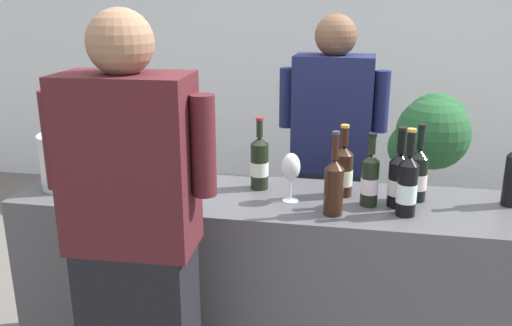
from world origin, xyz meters
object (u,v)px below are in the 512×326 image
(wine_bottle_7, at_px, (418,175))
(potted_shrub, at_px, (428,144))
(wine_bottle_4, at_px, (259,163))
(person_server, at_px, (330,178))
(wine_bottle_6, at_px, (123,154))
(wine_bottle_8, at_px, (343,171))
(wine_bottle_0, at_px, (334,185))
(person_guest, at_px, (137,266))
(wine_bottle_9, at_px, (370,179))
(wine_glass, at_px, (291,168))
(wine_bottle_1, at_px, (407,185))
(ice_bucket, at_px, (67,160))
(wine_bottle_2, at_px, (399,179))
(wine_bottle_3, at_px, (164,177))

(wine_bottle_7, xyz_separation_m, potted_shrub, (0.20, 1.24, -0.19))
(wine_bottle_4, bearing_deg, person_server, 58.20)
(wine_bottle_6, bearing_deg, wine_bottle_8, -3.44)
(wine_bottle_0, relative_size, person_server, 0.21)
(wine_bottle_0, relative_size, person_guest, 0.20)
(wine_bottle_9, bearing_deg, wine_bottle_8, 138.97)
(wine_bottle_0, distance_m, wine_glass, 0.22)
(wine_bottle_4, relative_size, wine_bottle_7, 0.99)
(wine_bottle_0, bearing_deg, wine_bottle_4, 144.09)
(wine_bottle_4, distance_m, wine_glass, 0.21)
(wine_bottle_8, bearing_deg, wine_bottle_0, -97.36)
(wine_bottle_1, distance_m, wine_bottle_7, 0.19)
(wine_bottle_1, xyz_separation_m, wine_bottle_4, (-0.62, 0.20, -0.01))
(wine_bottle_0, relative_size, wine_glass, 1.61)
(wine_glass, bearing_deg, wine_bottle_7, 11.89)
(person_server, bearing_deg, wine_bottle_0, -86.35)
(ice_bucket, distance_m, person_guest, 0.80)
(wine_bottle_0, height_order, person_server, person_server)
(wine_bottle_6, distance_m, person_server, 1.08)
(wine_bottle_7, distance_m, wine_bottle_9, 0.22)
(person_server, height_order, person_guest, person_guest)
(wine_bottle_4, height_order, person_server, person_server)
(wine_bottle_2, relative_size, person_server, 0.20)
(wine_bottle_6, height_order, ice_bucket, wine_bottle_6)
(wine_bottle_7, xyz_separation_m, person_server, (-0.39, 0.50, -0.20))
(wine_bottle_3, xyz_separation_m, wine_bottle_6, (-0.31, 0.29, 0.00))
(wine_bottle_1, xyz_separation_m, wine_bottle_7, (0.06, 0.18, -0.01))
(wine_bottle_3, xyz_separation_m, potted_shrub, (1.24, 1.46, -0.19))
(wine_bottle_6, height_order, person_server, person_server)
(ice_bucket, relative_size, person_server, 0.15)
(wine_bottle_0, xyz_separation_m, wine_bottle_7, (0.34, 0.22, -0.01))
(ice_bucket, bearing_deg, wine_bottle_9, 0.61)
(wine_bottle_7, height_order, potted_shrub, wine_bottle_7)
(ice_bucket, height_order, person_guest, person_guest)
(wine_bottle_0, xyz_separation_m, person_guest, (-0.65, -0.43, -0.19))
(wine_bottle_6, bearing_deg, person_guest, -63.76)
(person_server, xyz_separation_m, person_guest, (-0.61, -1.16, 0.02))
(wine_bottle_4, relative_size, person_server, 0.20)
(wine_bottle_1, relative_size, wine_bottle_9, 1.15)
(wine_bottle_8, bearing_deg, wine_bottle_1, -35.21)
(wine_bottle_0, distance_m, ice_bucket, 1.21)
(person_guest, bearing_deg, wine_bottle_1, 27.13)
(wine_bottle_0, relative_size, wine_bottle_7, 1.03)
(wine_bottle_8, relative_size, potted_shrub, 0.27)
(person_guest, bearing_deg, wine_bottle_0, 33.57)
(wine_bottle_1, relative_size, wine_bottle_7, 1.06)
(wine_bottle_2, height_order, wine_bottle_7, wine_bottle_2)
(wine_bottle_4, height_order, wine_glass, wine_bottle_4)
(wine_bottle_1, relative_size, wine_bottle_8, 1.12)
(wine_bottle_3, height_order, wine_bottle_8, wine_bottle_3)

